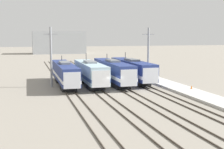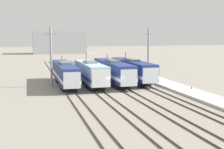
{
  "view_description": "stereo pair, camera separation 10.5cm",
  "coord_description": "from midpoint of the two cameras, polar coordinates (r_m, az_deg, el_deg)",
  "views": [
    {
      "loc": [
        -12.61,
        -45.17,
        8.62
      ],
      "look_at": [
        0.21,
        1.71,
        2.51
      ],
      "focal_mm": 50.0,
      "sensor_mm": 36.0,
      "label": 1
    },
    {
      "loc": [
        -12.51,
        -45.2,
        8.62
      ],
      "look_at": [
        0.21,
        1.71,
        2.51
      ],
      "focal_mm": 50.0,
      "sensor_mm": 36.0,
      "label": 2
    }
  ],
  "objects": [
    {
      "name": "ground_plane",
      "position": [
        47.68,
        0.36,
        -3.25
      ],
      "size": [
        400.0,
        400.0,
        0.0
      ],
      "primitive_type": "plane",
      "color": "gray"
    },
    {
      "name": "rail_pair_far_left",
      "position": [
        46.39,
        -7.34,
        -3.51
      ],
      "size": [
        1.51,
        120.0,
        0.15
      ],
      "color": "#4C4238",
      "rests_on": "ground_plane"
    },
    {
      "name": "rail_pair_center_left",
      "position": [
        47.15,
        -2.16,
        -3.29
      ],
      "size": [
        1.51,
        120.0,
        0.15
      ],
      "color": "#4C4238",
      "rests_on": "ground_plane"
    },
    {
      "name": "rail_pair_center_right",
      "position": [
        48.28,
        2.82,
        -3.04
      ],
      "size": [
        1.51,
        120.0,
        0.15
      ],
      "color": "#4C4238",
      "rests_on": "ground_plane"
    },
    {
      "name": "rail_pair_far_right",
      "position": [
        49.75,
        7.53,
        -2.79
      ],
      "size": [
        1.51,
        120.0,
        0.15
      ],
      "color": "#4C4238",
      "rests_on": "ground_plane"
    },
    {
      "name": "locomotive_far_left",
      "position": [
        53.9,
        -8.54,
        0.17
      ],
      "size": [
        2.76,
        18.61,
        4.93
      ],
      "color": "black",
      "rests_on": "ground_plane"
    },
    {
      "name": "locomotive_center_left",
      "position": [
        53.57,
        -3.85,
        0.26
      ],
      "size": [
        3.04,
        16.39,
        5.43
      ],
      "color": "#232326",
      "rests_on": "ground_plane"
    },
    {
      "name": "locomotive_center_right",
      "position": [
        55.32,
        0.35,
        0.52
      ],
      "size": [
        2.89,
        18.59,
        5.15
      ],
      "color": "black",
      "rests_on": "ground_plane"
    },
    {
      "name": "locomotive_far_right",
      "position": [
        58.39,
        3.91,
        0.82
      ],
      "size": [
        3.0,
        18.65,
        5.27
      ],
      "color": "black",
      "rests_on": "ground_plane"
    },
    {
      "name": "catenary_tower_left",
      "position": [
        52.94,
        -11.02,
        3.3
      ],
      "size": [
        2.32,
        0.36,
        10.01
      ],
      "color": "gray",
      "rests_on": "ground_plane"
    },
    {
      "name": "catenary_tower_right",
      "position": [
        56.89,
        6.72,
        3.64
      ],
      "size": [
        2.32,
        0.36,
        10.01
      ],
      "color": "gray",
      "rests_on": "ground_plane"
    },
    {
      "name": "platform",
      "position": [
        51.66,
        12.21,
        -2.43
      ],
      "size": [
        4.0,
        120.0,
        0.32
      ],
      "color": "beige",
      "rests_on": "ground_plane"
    },
    {
      "name": "traffic_cone",
      "position": [
        50.32,
        14.4,
        -2.25
      ],
      "size": [
        0.29,
        0.29,
        0.55
      ],
      "color": "orange",
      "rests_on": "platform"
    },
    {
      "name": "depot_building",
      "position": [
        151.95,
        -9.59,
        5.79
      ],
      "size": [
        24.55,
        11.75,
        10.5
      ],
      "color": "#9EA3A8",
      "rests_on": "ground_plane"
    }
  ]
}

